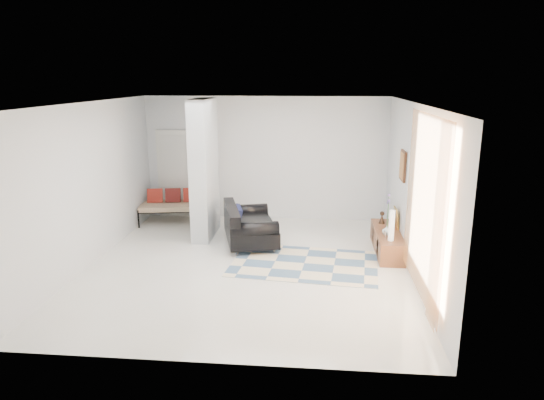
{
  "coord_description": "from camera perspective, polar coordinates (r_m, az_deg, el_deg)",
  "views": [
    {
      "loc": [
        1.16,
        -7.87,
        3.2
      ],
      "look_at": [
        0.37,
        0.6,
        1.04
      ],
      "focal_mm": 32.0,
      "sensor_mm": 36.0,
      "label": 1
    }
  ],
  "objects": [
    {
      "name": "wall_left",
      "position": [
        8.97,
        -20.66,
        1.73
      ],
      "size": [
        0.0,
        6.0,
        6.0
      ],
      "primitive_type": "plane",
      "rotation": [
        1.57,
        0.0,
        1.57
      ],
      "color": "silver",
      "rests_on": "ground"
    },
    {
      "name": "wall_front",
      "position": [
        5.32,
        -7.64,
        -5.69
      ],
      "size": [
        6.0,
        0.0,
        6.0
      ],
      "primitive_type": "plane",
      "rotation": [
        -1.57,
        0.0,
        0.0
      ],
      "color": "silver",
      "rests_on": "ground"
    },
    {
      "name": "area_rug",
      "position": [
        8.66,
        3.83,
        -7.46
      ],
      "size": [
        2.69,
        1.93,
        0.01
      ],
      "primitive_type": "cube",
      "rotation": [
        0.0,
        0.0,
        -0.1
      ],
      "color": "beige",
      "rests_on": "floor"
    },
    {
      "name": "loveseat",
      "position": [
        9.58,
        -2.94,
        -3.06
      ],
      "size": [
        1.3,
        1.76,
        0.76
      ],
      "rotation": [
        0.0,
        0.0,
        0.26
      ],
      "color": "silver",
      "rests_on": "floor"
    },
    {
      "name": "partition_column",
      "position": [
        9.9,
        -7.98,
        3.62
      ],
      "size": [
        0.35,
        1.2,
        2.8
      ],
      "primitive_type": "cube",
      "color": "silver",
      "rests_on": "floor"
    },
    {
      "name": "curtain",
      "position": [
        7.11,
        17.41,
        -0.7
      ],
      "size": [
        0.0,
        2.55,
        2.55
      ],
      "primitive_type": "plane",
      "rotation": [
        1.57,
        0.0,
        1.57
      ],
      "color": "orange",
      "rests_on": "wall_right"
    },
    {
      "name": "wall_back",
      "position": [
        11.08,
        -0.76,
        4.88
      ],
      "size": [
        6.0,
        0.0,
        6.0
      ],
      "primitive_type": "plane",
      "rotation": [
        1.57,
        0.0,
        0.0
      ],
      "color": "silver",
      "rests_on": "ground"
    },
    {
      "name": "media_console",
      "position": [
        9.42,
        13.39,
        -4.71
      ],
      "size": [
        0.45,
        1.67,
        0.8
      ],
      "color": "brown",
      "rests_on": "floor"
    },
    {
      "name": "bronze_figurine",
      "position": [
        9.79,
        12.81,
        -2.01
      ],
      "size": [
        0.14,
        0.14,
        0.24
      ],
      "primitive_type": null,
      "rotation": [
        0.0,
        0.0,
        -0.14
      ],
      "color": "#2F1F14",
      "rests_on": "media_console"
    },
    {
      "name": "floor",
      "position": [
        8.57,
        -2.87,
        -7.7
      ],
      "size": [
        6.0,
        6.0,
        0.0
      ],
      "primitive_type": "plane",
      "color": "silver",
      "rests_on": "ground"
    },
    {
      "name": "hallway_door",
      "position": [
        11.52,
        -11.24,
        3.05
      ],
      "size": [
        0.85,
        0.06,
        2.04
      ],
      "primitive_type": "cube",
      "color": "silver",
      "rests_on": "floor"
    },
    {
      "name": "wall_art",
      "position": [
        9.09,
        15.15,
        3.92
      ],
      "size": [
        0.04,
        0.45,
        0.55
      ],
      "primitive_type": "cube",
      "color": "#351B0E",
      "rests_on": "wall_right"
    },
    {
      "name": "daybed",
      "position": [
        11.15,
        -10.96,
        -0.5
      ],
      "size": [
        1.85,
        1.04,
        0.77
      ],
      "rotation": [
        0.0,
        0.0,
        0.18
      ],
      "color": "black",
      "rests_on": "floor"
    },
    {
      "name": "vase",
      "position": [
        9.12,
        13.36,
        -3.48
      ],
      "size": [
        0.19,
        0.19,
        0.18
      ],
      "primitive_type": "imported",
      "rotation": [
        0.0,
        0.0,
        -0.12
      ],
      "color": "white",
      "rests_on": "media_console"
    },
    {
      "name": "ceiling",
      "position": [
        7.96,
        -3.12,
        11.33
      ],
      "size": [
        6.0,
        6.0,
        0.0
      ],
      "primitive_type": "plane",
      "rotation": [
        3.14,
        0.0,
        0.0
      ],
      "color": "white",
      "rests_on": "wall_back"
    },
    {
      "name": "wall_right",
      "position": [
        8.23,
        16.33,
        1.01
      ],
      "size": [
        0.0,
        6.0,
        6.0
      ],
      "primitive_type": "plane",
      "rotation": [
        1.57,
        0.0,
        -1.57
      ],
      "color": "silver",
      "rests_on": "ground"
    },
    {
      "name": "cylinder_lamp",
      "position": [
        8.77,
        13.89,
        -2.93
      ],
      "size": [
        0.1,
        0.1,
        0.55
      ],
      "primitive_type": "cylinder",
      "color": "white",
      "rests_on": "media_console"
    }
  ]
}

